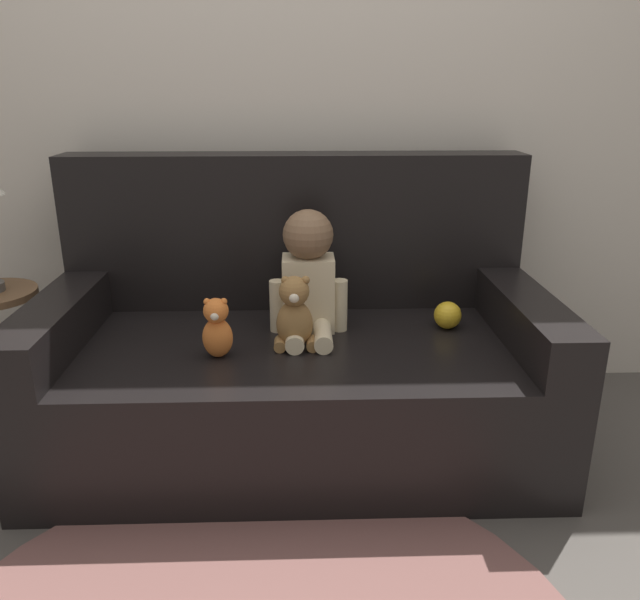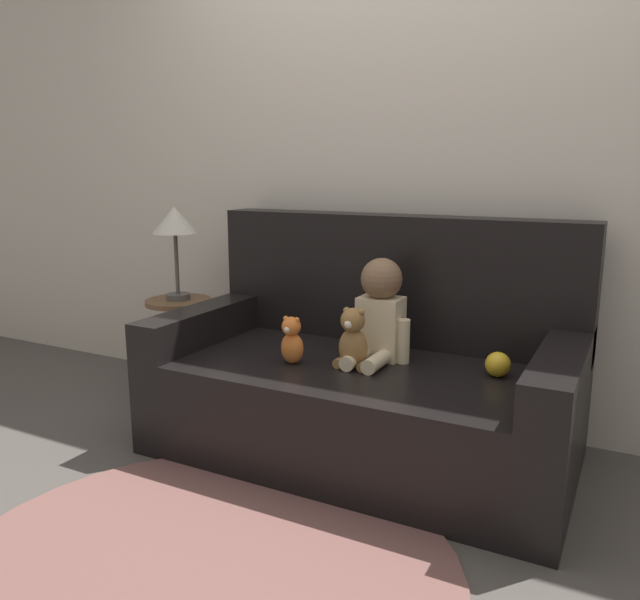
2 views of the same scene
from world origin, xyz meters
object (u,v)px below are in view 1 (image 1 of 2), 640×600
(couch, at_px, (295,351))
(teddy_bear_brown, at_px, (296,315))
(toy_ball, at_px, (448,315))
(person_baby, at_px, (308,277))
(plush_toy_side, at_px, (217,328))

(couch, distance_m, teddy_bear_brown, 0.26)
(couch, height_order, toy_ball, couch)
(person_baby, relative_size, toy_ball, 4.39)
(person_baby, relative_size, teddy_bear_brown, 1.72)
(teddy_bear_brown, relative_size, plush_toy_side, 1.25)
(person_baby, relative_size, plush_toy_side, 2.15)
(couch, relative_size, person_baby, 4.03)
(couch, relative_size, toy_ball, 17.68)
(teddy_bear_brown, bearing_deg, toy_ball, 16.32)
(couch, height_order, plush_toy_side, couch)
(person_baby, xyz_separation_m, teddy_bear_brown, (-0.04, -0.16, -0.08))
(person_baby, distance_m, teddy_bear_brown, 0.18)
(teddy_bear_brown, bearing_deg, couch, 91.64)
(couch, bearing_deg, plush_toy_side, -136.41)
(teddy_bear_brown, bearing_deg, plush_toy_side, -164.98)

